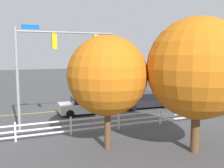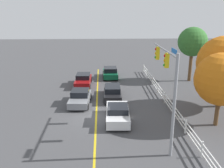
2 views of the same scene
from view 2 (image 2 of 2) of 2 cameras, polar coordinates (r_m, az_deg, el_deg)
ground_plane at (r=22.53m, az=-3.63°, el=-7.35°), size 120.00×120.00×0.00m
lane_center_stripe at (r=26.22m, az=-3.47°, el=-3.76°), size 28.00×0.16×0.01m
signal_assembly at (r=17.18m, az=12.57°, el=1.58°), size 6.62×0.38×6.87m
car_0 at (r=25.19m, az=-7.32°, el=-3.12°), size 4.35×2.17×1.43m
car_1 at (r=34.48m, az=-0.40°, el=2.59°), size 4.02×2.05×1.52m
car_2 at (r=31.28m, az=-6.60°, el=0.92°), size 4.42×2.02×1.45m
car_3 at (r=21.30m, az=1.30°, el=-6.75°), size 4.58×2.15×1.45m
car_4 at (r=26.60m, az=0.12°, el=-1.84°), size 4.83×1.96×1.44m
white_rail_fence at (r=25.87m, az=11.99°, el=-3.00°), size 26.10×0.10×1.15m
tree_0 at (r=21.26m, az=23.73°, el=0.97°), size 4.19×4.19×6.03m
tree_1 at (r=33.89m, az=17.96°, el=9.12°), size 3.75×3.75×7.06m
tree_2 at (r=25.61m, az=24.30°, el=4.34°), size 5.11×5.11×6.90m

